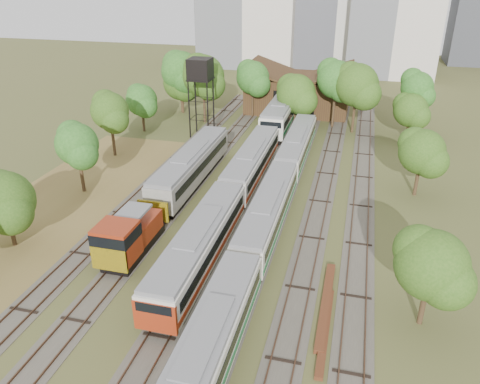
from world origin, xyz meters
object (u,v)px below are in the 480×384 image
(railcar_red_set, at_px, (230,197))
(shunter_locomotive, at_px, (128,237))
(railcar_green_set, at_px, (268,213))
(water_tower, at_px, (200,71))

(railcar_red_set, xyz_separation_m, shunter_locomotive, (-6.00, -8.92, -0.01))
(railcar_green_set, xyz_separation_m, water_tower, (-14.07, 23.41, 7.13))
(railcar_red_set, relative_size, shunter_locomotive, 4.27)
(shunter_locomotive, bearing_deg, water_tower, 97.61)
(railcar_green_set, distance_m, shunter_locomotive, 12.21)
(water_tower, bearing_deg, railcar_green_set, -59.00)
(railcar_red_set, height_order, shunter_locomotive, shunter_locomotive)
(railcar_green_set, height_order, water_tower, water_tower)
(railcar_green_set, relative_size, water_tower, 4.93)
(shunter_locomotive, distance_m, water_tower, 31.48)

